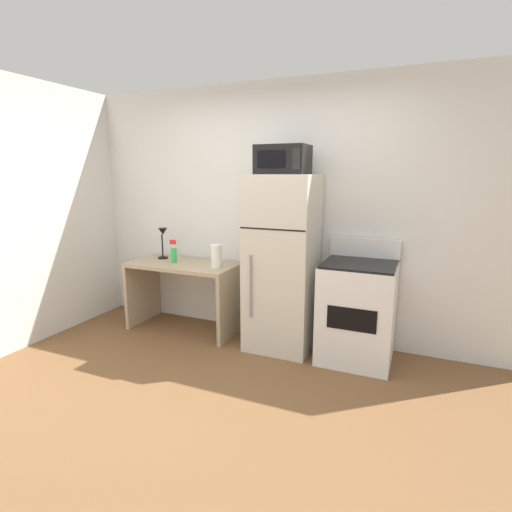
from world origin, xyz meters
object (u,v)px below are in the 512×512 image
at_px(spray_bottle, 174,254).
at_px(paper_towel_roll, 216,256).
at_px(oven_range, 357,311).
at_px(desk_lamp, 163,238).
at_px(desk, 184,283).
at_px(refrigerator, 282,264).
at_px(microwave, 283,160).

distance_m(spray_bottle, paper_towel_roll, 0.54).
xyz_separation_m(spray_bottle, paper_towel_roll, (0.54, -0.02, 0.02)).
bearing_deg(oven_range, spray_bottle, -179.53).
bearing_deg(desk_lamp, paper_towel_roll, -9.87).
xyz_separation_m(desk, spray_bottle, (-0.11, -0.02, 0.32)).
height_order(desk, refrigerator, refrigerator).
height_order(desk, oven_range, oven_range).
distance_m(desk_lamp, microwave, 1.68).
relative_size(paper_towel_roll, refrigerator, 0.14).
bearing_deg(paper_towel_roll, microwave, 1.66).
distance_m(refrigerator, microwave, 0.98).
xyz_separation_m(refrigerator, microwave, (0.00, -0.02, 0.98)).
xyz_separation_m(desk_lamp, paper_towel_roll, (0.75, -0.13, -0.12)).
height_order(paper_towel_roll, oven_range, oven_range).
bearing_deg(spray_bottle, oven_range, 0.47).
bearing_deg(paper_towel_roll, desk, 174.40).
bearing_deg(desk_lamp, spray_bottle, -26.84).
bearing_deg(paper_towel_roll, spray_bottle, 177.63).
relative_size(desk_lamp, oven_range, 0.32).
bearing_deg(paper_towel_roll, desk_lamp, 170.13).
relative_size(refrigerator, oven_range, 1.54).
height_order(microwave, oven_range, microwave).
bearing_deg(refrigerator, desk, 179.95).
distance_m(desk_lamp, refrigerator, 1.46).
height_order(desk, paper_towel_roll, paper_towel_roll).
relative_size(spray_bottle, paper_towel_roll, 1.04).
height_order(desk_lamp, refrigerator, refrigerator).
relative_size(desk_lamp, microwave, 0.77).
bearing_deg(oven_range, refrigerator, 179.76).
distance_m(microwave, oven_range, 1.54).
height_order(spray_bottle, oven_range, oven_range).
height_order(desk, desk_lamp, desk_lamp).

